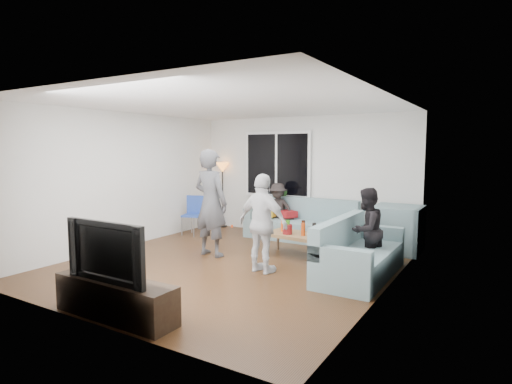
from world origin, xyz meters
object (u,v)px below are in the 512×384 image
Objects in this scene: floor_lamp at (223,195)px; spectator_right at (366,230)px; sofa_back_section at (300,219)px; tv_console at (115,298)px; player_left at (211,203)px; spectator_back at (278,210)px; sofa_right_section at (361,248)px; coffee_table at (296,245)px; television at (114,250)px; player_right at (263,224)px; side_chair at (193,216)px.

floor_lamp is 4.49m from spectator_right.
sofa_back_section is 1.44× the size of tv_console.
player_left is at bearing -111.67° from sofa_back_section.
spectator_right is at bearing -42.42° from spectator_back.
spectator_back is at bearing 95.83° from tv_console.
tv_console is at bearing -90.65° from sofa_back_section.
coffee_table is at bearing 66.63° from sofa_right_section.
television is (0.49, -4.80, 0.20)m from spectator_back.
floor_lamp reaches higher than player_right.
player_right is at bearing -78.20° from sofa_back_section.
sofa_right_section is 1.53× the size of spectator_right.
side_chair is at bearing -22.09° from player_right.
tv_console is at bearing -13.34° from spectator_right.
spectator_right reaches higher than tv_console.
spectator_back reaches higher than sofa_back_section.
side_chair is 0.66× the size of spectator_right.
floor_lamp is at bearing 113.02° from television.
side_chair reaches higher than coffee_table.
sofa_right_section is 4.19m from side_chair.
player_left is at bearing -149.81° from coffee_table.
sofa_back_section is 2.27m from floor_lamp.
sofa_back_section is at bearing -12.06° from spectator_back.
spectator_right reaches higher than sofa_back_section.
sofa_back_section is at bearing 89.35° from television.
floor_lamp is 5.56m from tv_console.
spectator_right reaches higher than spectator_back.
spectator_back is at bearing 129.62° from coffee_table.
player_left is at bearing -58.72° from floor_lamp.
player_left is 1.38m from player_right.
coffee_table is (0.51, -1.25, -0.22)m from sofa_back_section.
spectator_back reaches higher than television.
sofa_back_section is at bearing -69.77° from player_right.
player_left is 1.18× the size of tv_console.
player_left is (-0.80, -2.01, 0.52)m from sofa_back_section.
player_right reaches higher than television.
coffee_table is at bearing -27.30° from side_chair.
player_left is at bearing 105.12° from tv_console.
player_right reaches higher than sofa_right_section.
television is at bearing -66.98° from floor_lamp.
television is at bearing -79.60° from side_chair.
coffee_table is at bearing 80.85° from tv_console.
player_right is (0.51, -2.42, 0.34)m from sofa_back_section.
sofa_right_section is 2.33× the size of side_chair.
spectator_back is 0.99× the size of television.
side_chair reaches higher than sofa_back_section.
sofa_back_section is 2.36m from side_chair.
player_right reaches higher than spectator_right.
player_left reaches higher than floor_lamp.
floor_lamp is 1.71m from spectator_back.
coffee_table is at bearing -145.08° from player_left.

